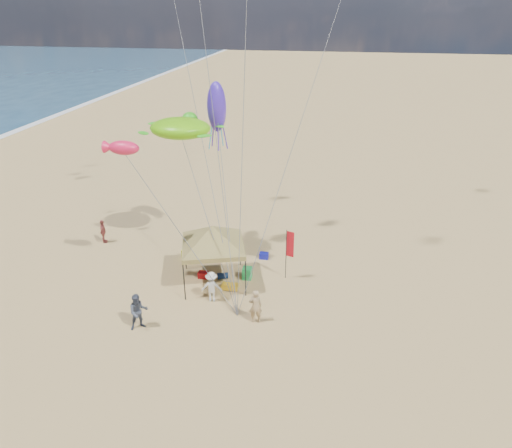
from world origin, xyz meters
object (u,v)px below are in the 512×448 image
object	(u,v)px
beach_cart	(230,286)
person_near_c	(212,287)
feather_flag	(289,247)
person_near_a	(255,306)
chair_green	(247,273)
cooler_red	(203,275)
canopy_tent	(212,228)
cooler_blue	(264,256)
person_near_b	(138,312)
person_far_a	(103,231)
chair_yellow	(187,254)

from	to	relation	value
beach_cart	person_near_c	distance (m)	1.51
feather_flag	person_near_a	size ratio (longest dim) A/B	1.68
chair_green	feather_flag	bearing A→B (deg)	9.96
cooler_red	beach_cart	bearing A→B (deg)	-26.95
cooler_red	beach_cart	world-z (taller)	cooler_red
canopy_tent	person_near_a	world-z (taller)	canopy_tent
cooler_red	cooler_blue	bearing A→B (deg)	42.79
person_near_b	cooler_red	bearing A→B (deg)	38.26
beach_cart	person_near_c	xyz separation A→B (m)	(-0.70, -1.17, 0.65)
person_far_a	canopy_tent	bearing A→B (deg)	-134.17
feather_flag	cooler_red	bearing A→B (deg)	-170.85
feather_flag	cooler_red	size ratio (longest dim) A/B	5.66
beach_cart	person_near_a	distance (m)	3.23
cooler_red	chair_green	world-z (taller)	chair_green
feather_flag	beach_cart	world-z (taller)	feather_flag
person_near_b	cooler_blue	bearing A→B (deg)	25.85
chair_green	beach_cart	world-z (taller)	chair_green
person_near_a	person_far_a	xyz separation A→B (m)	(-11.25, 6.52, -0.11)
chair_yellow	person_near_a	distance (m)	7.51
feather_flag	person_far_a	size ratio (longest dim) A/B	1.91
beach_cart	person_near_a	bearing A→B (deg)	-53.64
person_near_a	person_near_c	distance (m)	2.91
canopy_tent	cooler_red	xyz separation A→B (m)	(-0.74, 0.26, -3.15)
cooler_blue	chair_yellow	distance (m)	4.73
feather_flag	cooler_blue	world-z (taller)	feather_flag
person_far_a	cooler_red	bearing A→B (deg)	-134.44
feather_flag	beach_cart	size ratio (longest dim) A/B	3.40
canopy_tent	cooler_blue	xyz separation A→B (m)	(2.31, 3.08, -3.15)
beach_cart	person_far_a	size ratio (longest dim) A/B	0.56
chair_yellow	person_near_b	world-z (taller)	person_near_b
cooler_red	person_near_c	xyz separation A→B (m)	(1.10, -2.09, 0.66)
canopy_tent	person_near_a	size ratio (longest dim) A/B	3.42
cooler_red	beach_cart	size ratio (longest dim) A/B	0.60
chair_yellow	person_far_a	size ratio (longest dim) A/B	0.44
canopy_tent	chair_green	world-z (taller)	canopy_tent
person_near_b	person_near_a	bearing A→B (deg)	-17.02
canopy_tent	cooler_red	size ratio (longest dim) A/B	11.51
cooler_red	person_near_b	world-z (taller)	person_near_b
cooler_blue	beach_cart	distance (m)	3.95
beach_cart	person_near_a	world-z (taller)	person_near_a
person_near_b	person_near_c	bearing A→B (deg)	12.86
beach_cart	person_near_b	xyz separation A→B (m)	(-3.52, -4.04, 0.75)
canopy_tent	person_near_a	distance (m)	4.97
canopy_tent	person_near_c	world-z (taller)	canopy_tent
cooler_red	chair_yellow	bearing A→B (deg)	129.99
person_near_a	person_near_c	size ratio (longest dim) A/B	1.07
canopy_tent	person_far_a	distance (m)	9.32
person_near_a	person_far_a	world-z (taller)	person_near_a
feather_flag	beach_cart	distance (m)	3.89
person_near_a	person_near_c	bearing A→B (deg)	-44.83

